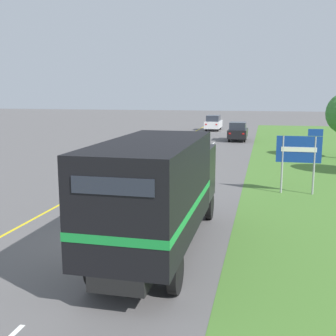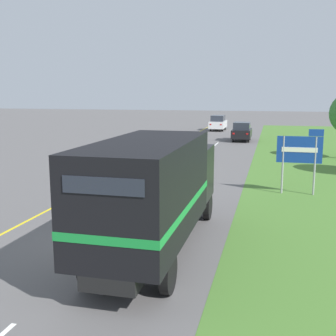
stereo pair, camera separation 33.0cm
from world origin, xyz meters
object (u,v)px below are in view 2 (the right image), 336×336
(horse_trailer_truck, at_px, (155,189))
(lead_car_black_ahead, at_px, (242,131))
(lead_car_white_ahead, at_px, (218,123))
(highway_sign, at_px, (300,152))
(lead_car_white, at_px, (163,151))

(horse_trailer_truck, xyz_separation_m, lead_car_black_ahead, (0.32, 30.33, -1.00))
(lead_car_white_ahead, xyz_separation_m, highway_sign, (7.98, -32.88, 1.03))
(lead_car_white, bearing_deg, horse_trailer_truck, -76.33)
(lead_car_black_ahead, xyz_separation_m, highway_sign, (4.22, -21.72, 1.06))
(lead_car_white, height_order, lead_car_white_ahead, lead_car_white)
(horse_trailer_truck, distance_m, lead_car_white_ahead, 41.65)
(lead_car_black_ahead, distance_m, lead_car_white_ahead, 11.79)
(horse_trailer_truck, bearing_deg, highway_sign, 62.23)
(lead_car_white, xyz_separation_m, highway_sign, (8.05, -5.85, 1.02))
(horse_trailer_truck, height_order, lead_car_white, horse_trailer_truck)
(highway_sign, bearing_deg, lead_car_white_ahead, 103.65)
(horse_trailer_truck, relative_size, lead_car_black_ahead, 2.15)
(lead_car_black_ahead, height_order, lead_car_white_ahead, lead_car_white_ahead)
(lead_car_white, bearing_deg, lead_car_black_ahead, 76.42)
(lead_car_white_ahead, bearing_deg, lead_car_black_ahead, -71.36)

